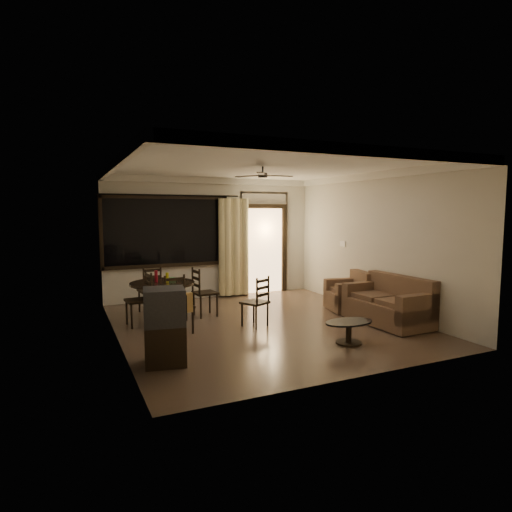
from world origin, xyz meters
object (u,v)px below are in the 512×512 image
side_chair (255,311)px  dining_chair_west (139,310)px  armchair (350,295)px  dining_table (163,290)px  tv_cabinet (165,326)px  dining_chair_north (150,299)px  dining_chair_east (205,302)px  sofa (390,305)px  coffee_table (349,329)px  dining_chair_south (179,315)px

side_chair → dining_chair_west: bearing=-52.2°
armchair → dining_table: bearing=-178.3°
side_chair → tv_cabinet: bearing=7.1°
dining_chair_west → tv_cabinet: tv_cabinet is taller
dining_chair_north → armchair: dining_chair_north is taller
tv_cabinet → side_chair: size_ratio=1.14×
dining_chair_north → armchair: (3.78, -1.47, 0.04)m
dining_table → dining_chair_west: dining_table is taller
dining_chair_east → armchair: bearing=-111.3°
tv_cabinet → dining_chair_west: bearing=98.9°
tv_cabinet → side_chair: (1.87, 1.22, -0.25)m
sofa → armchair: (-0.01, 1.14, -0.01)m
dining_chair_west → coffee_table: size_ratio=1.19×
dining_table → dining_chair_west: size_ratio=1.23×
coffee_table → dining_table: bearing=132.7°
dining_table → dining_chair_east: size_ratio=1.23×
dining_chair_south → sofa: 3.75m
dining_chair_south → armchair: 3.61m
dining_chair_east → coffee_table: size_ratio=1.19×
tv_cabinet → coffee_table: tv_cabinet is taller
dining_chair_north → coffee_table: size_ratio=1.19×
coffee_table → armchair: bearing=52.6°
coffee_table → sofa: bearing=25.7°
tv_cabinet → coffee_table: (2.76, -0.29, -0.28)m
side_chair → dining_chair_south: bearing=-32.4°
armchair → coffee_table: 2.29m
dining_table → dining_chair_north: (-0.09, 0.78, -0.30)m
coffee_table → side_chair: side_chair is taller
coffee_table → dining_chair_west: bearing=138.7°
tv_cabinet → sofa: (4.16, 0.38, -0.18)m
side_chair → dining_table: bearing=-61.3°
dining_chair_west → sofa: (4.15, -1.74, 0.05)m
tv_cabinet → sofa: size_ratio=0.64×
dining_chair_west → coffee_table: bearing=42.6°
tv_cabinet → armchair: (4.15, 1.53, -0.19)m
dining_chair_east → tv_cabinet: size_ratio=0.93×
dining_table → dining_chair_east: 0.89m
dining_chair_south → side_chair: 1.34m
dining_table → side_chair: dining_table is taller
dining_table → side_chair: size_ratio=1.31×
dining_table → dining_chair_south: 0.90m
dining_chair_east → coffee_table: (1.48, -2.59, -0.05)m
dining_table → dining_chair_east: bearing=6.0°
side_chair → sofa: bearing=134.0°
dining_chair_south → tv_cabinet: bearing=-117.7°
dining_chair_west → coffee_table: dining_chair_west is taller
dining_table → dining_chair_south: (0.09, -0.85, -0.27)m
dining_chair_west → dining_chair_east: (1.27, 0.18, 0.00)m
armchair → coffee_table: (-1.39, -1.82, -0.09)m
coffee_table → tv_cabinet: bearing=174.0°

